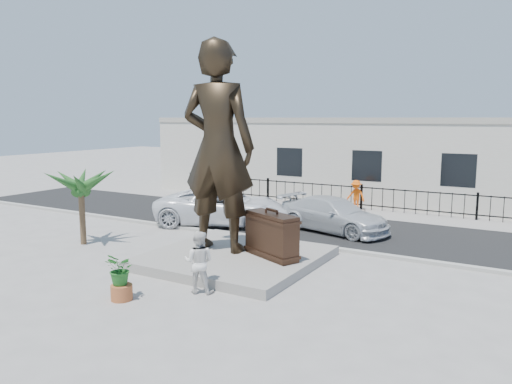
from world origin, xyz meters
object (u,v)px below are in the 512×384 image
statue (218,147)px  tourist (199,262)px  car_white (223,206)px  suitcase (271,235)px

statue → tourist: statue is taller
tourist → car_white: bearing=-79.7°
statue → suitcase: (1.97, 0.06, -2.73)m
suitcase → car_white: size_ratio=0.34×
tourist → suitcase: bearing=-119.5°
statue → suitcase: 3.37m
suitcase → tourist: (-0.55, -3.10, -0.16)m
tourist → car_white: (-4.30, 7.52, -0.02)m
suitcase → car_white: (-4.84, 4.43, -0.18)m
tourist → car_white: tourist is taller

